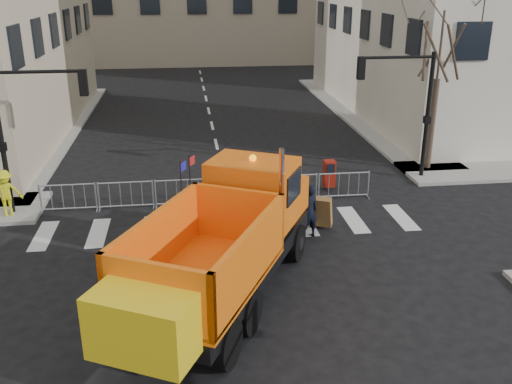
{
  "coord_description": "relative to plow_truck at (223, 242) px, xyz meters",
  "views": [
    {
      "loc": [
        -1.58,
        -12.79,
        8.24
      ],
      "look_at": [
        0.38,
        2.5,
        2.39
      ],
      "focal_mm": 40.0,
      "sensor_mm": 36.0,
      "label": 1
    }
  ],
  "objects": [
    {
      "name": "ground",
      "position": [
        0.73,
        -0.58,
        -1.78
      ],
      "size": [
        120.0,
        120.0,
        0.0
      ],
      "primitive_type": "plane",
      "color": "black",
      "rests_on": "ground"
    },
    {
      "name": "sidewalk_back",
      "position": [
        0.73,
        7.92,
        -1.71
      ],
      "size": [
        64.0,
        5.0,
        0.15
      ],
      "primitive_type": "cube",
      "color": "gray",
      "rests_on": "ground"
    },
    {
      "name": "traffic_light_left",
      "position": [
        -7.27,
        6.92,
        0.92
      ],
      "size": [
        0.18,
        0.18,
        5.4
      ],
      "primitive_type": "cylinder",
      "color": "black",
      "rests_on": "ground"
    },
    {
      "name": "traffic_light_right",
      "position": [
        9.23,
        8.92,
        0.92
      ],
      "size": [
        0.18,
        0.18,
        5.4
      ],
      "primitive_type": "cylinder",
      "color": "black",
      "rests_on": "ground"
    },
    {
      "name": "crowd_barriers",
      "position": [
        -0.02,
        7.02,
        -1.23
      ],
      "size": [
        12.6,
        0.6,
        1.1
      ],
      "primitive_type": null,
      "color": "#9EA0A5",
      "rests_on": "ground"
    },
    {
      "name": "street_tree",
      "position": [
        9.93,
        9.92,
        1.97
      ],
      "size": [
        3.0,
        3.0,
        7.5
      ],
      "primitive_type": null,
      "color": "#382B21",
      "rests_on": "ground"
    },
    {
      "name": "plow_truck",
      "position": [
        0.0,
        0.0,
        0.0
      ],
      "size": [
        7.15,
        10.44,
        4.01
      ],
      "rotation": [
        0.0,
        0.0,
        1.1
      ],
      "color": "black",
      "rests_on": "ground"
    },
    {
      "name": "cop_a",
      "position": [
        3.1,
        3.72,
        -0.85
      ],
      "size": [
        0.77,
        0.61,
        1.86
      ],
      "primitive_type": "imported",
      "rotation": [
        0.0,
        0.0,
        3.41
      ],
      "color": "black",
      "rests_on": "ground"
    },
    {
      "name": "cop_b",
      "position": [
        2.93,
        5.24,
        -0.98
      ],
      "size": [
        0.87,
        0.72,
        1.6
      ],
      "primitive_type": "imported",
      "rotation": [
        0.0,
        0.0,
        2.98
      ],
      "color": "black",
      "rests_on": "ground"
    },
    {
      "name": "cop_c",
      "position": [
        1.77,
        4.79,
        -0.87
      ],
      "size": [
        1.1,
        1.03,
        1.82
      ],
      "primitive_type": "imported",
      "rotation": [
        0.0,
        0.0,
        3.86
      ],
      "color": "black",
      "rests_on": "ground"
    },
    {
      "name": "worker",
      "position": [
        -7.3,
        6.57,
        -0.78
      ],
      "size": [
        1.26,
        1.01,
        1.7
      ],
      "primitive_type": "imported",
      "rotation": [
        0.0,
        0.0,
        0.4
      ],
      "color": "yellow",
      "rests_on": "sidewalk_back"
    },
    {
      "name": "newspaper_box",
      "position": [
        4.9,
        8.06,
        -1.08
      ],
      "size": [
        0.45,
        0.4,
        1.1
      ],
      "primitive_type": "cube",
      "rotation": [
        0.0,
        0.0,
        0.01
      ],
      "color": "maroon",
      "rests_on": "sidewalk_back"
    }
  ]
}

